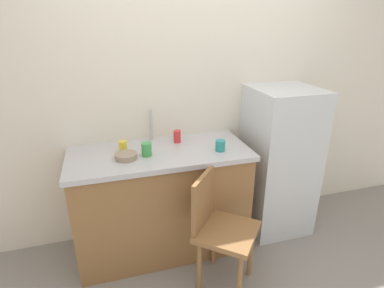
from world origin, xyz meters
TOP-DOWN VIEW (x-y plane):
  - back_wall at (0.00, 1.00)m, footprint 4.80×0.10m
  - cabinet_base at (-0.39, 0.65)m, footprint 1.38×0.60m
  - countertop at (-0.39, 0.65)m, footprint 1.42×0.64m
  - faucet at (-0.41, 0.90)m, footprint 0.02×0.02m
  - refrigerator at (0.71, 0.67)m, footprint 0.55×0.56m
  - chair at (-0.07, 0.14)m, footprint 0.56×0.56m
  - terracotta_bowl at (-0.65, 0.58)m, footprint 0.16×0.16m
  - cup_yellow at (-0.66, 0.72)m, footprint 0.06×0.06m
  - cup_teal at (0.07, 0.52)m, footprint 0.08×0.08m
  - cup_green at (-0.50, 0.59)m, footprint 0.08×0.08m
  - cup_red at (-0.21, 0.79)m, footprint 0.06×0.06m

SIDE VIEW (x-z plane):
  - cabinet_base at x=-0.39m, z-range 0.00..0.88m
  - chair at x=-0.07m, z-range 0.05..0.94m
  - refrigerator at x=0.71m, z-range 0.00..1.34m
  - countertop at x=-0.39m, z-range 0.88..0.92m
  - terracotta_bowl at x=-0.65m, z-range 0.92..0.96m
  - cup_teal at x=0.07m, z-range 0.92..1.00m
  - cup_yellow at x=-0.66m, z-range 0.92..1.00m
  - cup_red at x=-0.21m, z-range 0.92..1.02m
  - cup_green at x=-0.50m, z-range 0.92..1.02m
  - faucet at x=-0.41m, z-range 0.92..1.19m
  - back_wall at x=0.00m, z-range 0.00..2.57m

